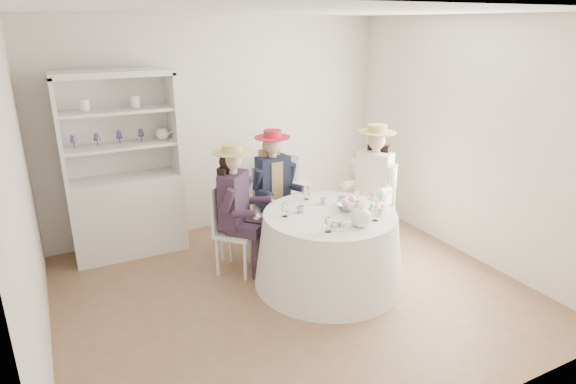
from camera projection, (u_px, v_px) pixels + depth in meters
name	position (u px, v px, depth m)	size (l,w,h in m)	color
ground	(292.00, 291.00, 4.95)	(4.50, 4.50, 0.00)	brown
ceiling	(293.00, 11.00, 4.06)	(4.50, 4.50, 0.00)	white
wall_back	(221.00, 126.00, 6.19)	(4.50, 4.50, 0.00)	silver
wall_front	(450.00, 249.00, 2.83)	(4.50, 4.50, 0.00)	silver
wall_left	(22.00, 204.00, 3.54)	(4.50, 4.50, 0.00)	silver
wall_right	(468.00, 140.00, 5.47)	(4.50, 4.50, 0.00)	silver
tea_table	(329.00, 248.00, 5.01)	(1.56, 1.56, 0.78)	white
hutch	(126.00, 192.00, 5.58)	(1.28, 0.53, 2.13)	silver
side_table	(288.00, 201.00, 6.56)	(0.41, 0.41, 0.63)	silver
hatbox	(288.00, 168.00, 6.40)	(0.29, 0.29, 0.29)	black
guest_left	(236.00, 202.00, 5.09)	(0.61, 0.61, 1.44)	silver
guest_mid	(274.00, 184.00, 5.64)	(0.53, 0.55, 1.46)	silver
guest_right	(373.00, 181.00, 5.64)	(0.65, 0.60, 1.52)	silver
spare_chair	(236.00, 218.00, 5.48)	(0.54, 0.54, 0.94)	silver
teacup_a	(300.00, 210.00, 4.89)	(0.08, 0.08, 0.06)	white
teacup_b	(323.00, 201.00, 5.11)	(0.07, 0.07, 0.06)	white
teacup_c	(342.00, 201.00, 5.11)	(0.09, 0.09, 0.07)	white
flower_bowl	(348.00, 207.00, 4.97)	(0.21, 0.21, 0.05)	white
flower_arrangement	(352.00, 204.00, 4.85)	(0.20, 0.20, 0.08)	pink
table_teapot	(361.00, 217.00, 4.55)	(0.28, 0.20, 0.21)	white
sandwich_plate	(338.00, 225.00, 4.56)	(0.25, 0.25, 0.05)	white
cupcake_stand	(376.00, 205.00, 4.87)	(0.23, 0.23, 0.22)	white
stemware_set	(330.00, 206.00, 4.86)	(0.97, 0.93, 0.15)	white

